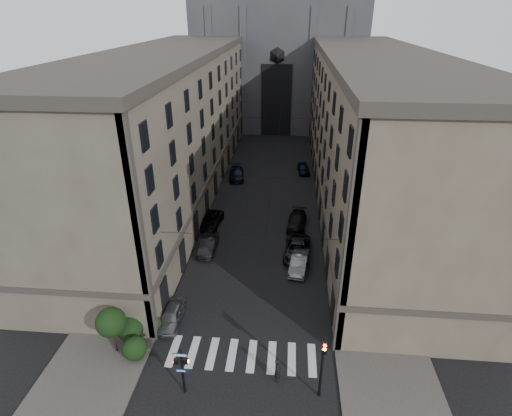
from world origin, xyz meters
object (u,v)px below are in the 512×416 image
(pedestrian_signal_left, at_px, (182,367))
(car_right_midnear, at_px, (297,249))
(car_right_midfar, at_px, (297,221))
(car_right_far, at_px, (304,168))
(car_left_near, at_px, (171,316))
(gothic_tower, at_px, (280,39))
(car_left_far, at_px, (237,174))
(pedestrian, at_px, (278,370))
(car_left_midnear, at_px, (208,245))
(traffic_light_right, at_px, (323,361))
(car_left_midfar, at_px, (210,220))
(car_right_near, at_px, (299,263))

(pedestrian_signal_left, xyz_separation_m, car_right_midnear, (7.71, 17.54, -1.53))
(car_right_midfar, bearing_deg, car_right_far, 92.28)
(car_left_near, bearing_deg, gothic_tower, 85.07)
(car_left_far, bearing_deg, pedestrian, -85.50)
(car_left_midnear, relative_size, car_left_far, 0.86)
(car_left_near, distance_m, pedestrian, 10.27)
(car_left_midnear, bearing_deg, car_right_midnear, 0.38)
(car_left_midnear, distance_m, pedestrian, 17.95)
(traffic_light_right, height_order, car_left_near, traffic_light_right)
(car_left_near, height_order, car_left_midfar, same)
(gothic_tower, bearing_deg, car_right_near, -85.72)
(gothic_tower, distance_m, car_right_far, 36.45)
(car_right_near, bearing_deg, car_left_far, 119.68)
(car_left_midfar, xyz_separation_m, car_right_near, (10.51, -8.09, 0.05))
(traffic_light_right, height_order, pedestrian, traffic_light_right)
(car_right_far, bearing_deg, traffic_light_right, -94.96)
(car_left_near, height_order, car_left_midnear, car_left_midnear)
(car_left_near, xyz_separation_m, car_left_midfar, (0.05, 16.69, -0.00))
(car_right_midfar, distance_m, pedestrian, 22.41)
(car_left_midnear, bearing_deg, car_right_far, 66.67)
(pedestrian_signal_left, distance_m, car_right_midnear, 19.22)
(gothic_tower, distance_m, traffic_light_right, 74.67)
(gothic_tower, xyz_separation_m, car_left_near, (-6.20, -66.96, -17.10))
(gothic_tower, height_order, car_left_midnear, gothic_tower)
(gothic_tower, height_order, pedestrian, gothic_tower)
(car_right_near, distance_m, car_right_far, 26.60)
(pedestrian_signal_left, distance_m, car_left_midnear, 17.70)
(gothic_tower, height_order, car_left_near, gothic_tower)
(car_right_near, xyz_separation_m, car_right_far, (0.97, 26.58, -0.01))
(gothic_tower, relative_size, car_left_midfar, 11.53)
(car_right_far, bearing_deg, car_right_midnear, -98.03)
(car_right_far, bearing_deg, pedestrian, -98.99)
(gothic_tower, height_order, car_right_midfar, gothic_tower)
(pedestrian, bearing_deg, traffic_light_right, -103.96)
(car_right_midnear, bearing_deg, car_left_far, 118.00)
(traffic_light_right, bearing_deg, car_right_near, 94.81)
(car_right_far, bearing_deg, car_left_midfar, -127.17)
(gothic_tower, bearing_deg, car_left_far, -98.03)
(car_right_near, bearing_deg, gothic_tower, 102.16)
(car_left_midnear, relative_size, car_right_far, 1.06)
(car_right_near, relative_size, car_right_midnear, 0.80)
(traffic_light_right, relative_size, car_left_midfar, 1.03)
(car_left_near, distance_m, car_right_midfar, 20.24)
(car_left_far, bearing_deg, pedestrian_signal_left, -95.17)
(traffic_light_right, bearing_deg, car_left_midnear, 122.42)
(car_left_midnear, height_order, car_left_far, car_left_far)
(car_left_midnear, bearing_deg, traffic_light_right, -57.17)
(car_right_near, distance_m, car_right_midfar, 8.76)
(traffic_light_right, bearing_deg, car_left_far, 105.53)
(car_left_midfar, bearing_deg, pedestrian, -62.42)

